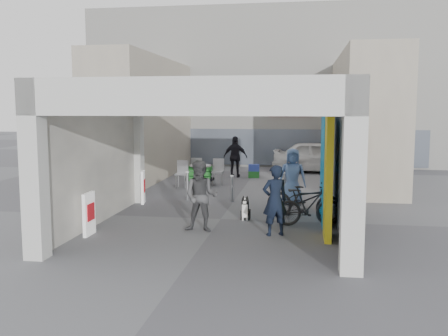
% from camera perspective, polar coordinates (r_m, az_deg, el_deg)
% --- Properties ---
extents(ground, '(90.00, 90.00, 0.00)m').
position_cam_1_polar(ground, '(13.35, -0.37, -5.85)').
color(ground, '#5A5B60').
rests_on(ground, ground).
extents(arcade_canopy, '(6.40, 6.45, 6.40)m').
position_cam_1_polar(arcade_canopy, '(12.15, 1.51, 3.85)').
color(arcade_canopy, '#B9BAB5').
rests_on(arcade_canopy, ground).
extents(far_building, '(18.00, 4.08, 8.00)m').
position_cam_1_polar(far_building, '(26.95, 4.46, 9.08)').
color(far_building, white).
rests_on(far_building, ground).
extents(plaza_bldg_left, '(2.00, 9.00, 5.00)m').
position_cam_1_polar(plaza_bldg_left, '(21.40, -9.12, 5.60)').
color(plaza_bldg_left, '#A39B87').
rests_on(plaza_bldg_left, ground).
extents(plaza_bldg_right, '(2.00, 9.00, 5.00)m').
position_cam_1_polar(plaza_bldg_right, '(20.50, 15.68, 5.38)').
color(plaza_bldg_right, '#A39B87').
rests_on(plaza_bldg_right, ground).
extents(bollard_left, '(0.09, 0.09, 0.91)m').
position_cam_1_polar(bollard_left, '(16.00, -4.21, -2.08)').
color(bollard_left, gray).
rests_on(bollard_left, ground).
extents(bollard_center, '(0.09, 0.09, 0.82)m').
position_cam_1_polar(bollard_center, '(15.73, 0.92, -2.39)').
color(bollard_center, gray).
rests_on(bollard_center, ground).
extents(bollard_right, '(0.09, 0.09, 0.94)m').
position_cam_1_polar(bollard_right, '(15.66, 6.98, -2.27)').
color(bollard_right, gray).
rests_on(bollard_right, ground).
extents(advert_board_near, '(0.10, 0.55, 1.00)m').
position_cam_1_polar(advert_board_near, '(12.01, -15.16, -5.07)').
color(advert_board_near, white).
rests_on(advert_board_near, ground).
extents(advert_board_far, '(0.20, 0.55, 1.00)m').
position_cam_1_polar(advert_board_far, '(15.68, -9.23, -2.15)').
color(advert_board_far, white).
rests_on(advert_board_far, ground).
extents(cafe_set, '(1.65, 1.34, 1.00)m').
position_cam_1_polar(cafe_set, '(19.00, -2.90, -0.96)').
color(cafe_set, '#A9A9AE').
rests_on(cafe_set, ground).
extents(produce_stand, '(1.06, 0.58, 0.70)m').
position_cam_1_polar(produce_stand, '(19.20, -2.78, -1.11)').
color(produce_stand, black).
rests_on(produce_stand, ground).
extents(crate_stack, '(0.46, 0.37, 0.56)m').
position_cam_1_polar(crate_stack, '(21.21, 3.44, -0.35)').
color(crate_stack, '#18561B').
rests_on(crate_stack, ground).
extents(border_collie, '(0.24, 0.47, 0.65)m').
position_cam_1_polar(border_collie, '(13.24, 2.46, -4.82)').
color(border_collie, black).
rests_on(border_collie, ground).
extents(man_with_dog, '(0.71, 0.60, 1.65)m').
position_cam_1_polar(man_with_dog, '(11.57, 5.84, -3.70)').
color(man_with_dog, black).
rests_on(man_with_dog, ground).
extents(man_back_turned, '(0.85, 0.67, 1.71)m').
position_cam_1_polar(man_back_turned, '(11.88, -2.63, -3.26)').
color(man_back_turned, '#434346').
rests_on(man_back_turned, ground).
extents(man_elderly, '(0.86, 0.58, 1.72)m').
position_cam_1_polar(man_elderly, '(15.38, 7.81, -0.97)').
color(man_elderly, '#6283BE').
rests_on(man_elderly, ground).
extents(man_crates, '(1.05, 0.49, 1.75)m').
position_cam_1_polar(man_crates, '(21.23, 1.31, 1.28)').
color(man_crates, black).
rests_on(man_crates, ground).
extents(bicycle_front, '(2.17, 1.26, 1.08)m').
position_cam_1_polar(bicycle_front, '(13.41, 9.12, -3.53)').
color(bicycle_front, black).
rests_on(bicycle_front, ground).
extents(bicycle_rear, '(1.75, 0.89, 1.01)m').
position_cam_1_polar(bicycle_rear, '(12.72, 9.66, -4.26)').
color(bicycle_rear, black).
rests_on(bicycle_rear, ground).
extents(white_van, '(4.36, 1.99, 1.45)m').
position_cam_1_polar(white_van, '(23.19, 10.89, 1.26)').
color(white_van, silver).
rests_on(white_van, ground).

